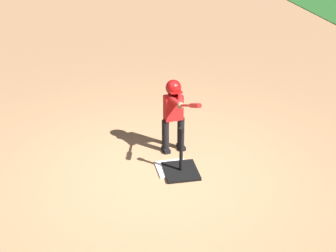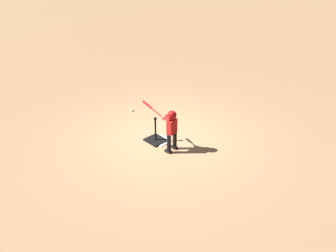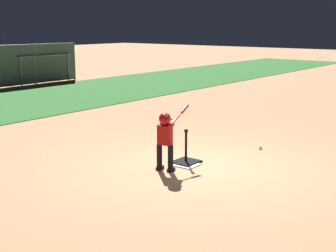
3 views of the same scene
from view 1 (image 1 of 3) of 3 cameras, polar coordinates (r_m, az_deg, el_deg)
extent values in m
plane|color=#AD7F56|center=(6.51, -1.29, -5.96)|extent=(90.00, 90.00, 0.00)
cube|color=white|center=(6.63, 0.54, -5.16)|extent=(0.46, 0.46, 0.02)
cube|color=black|center=(6.55, 1.58, -5.53)|extent=(0.52, 0.47, 0.04)
cylinder|color=black|center=(6.38, 1.62, -3.09)|extent=(0.05, 0.05, 0.61)
cylinder|color=black|center=(6.22, 1.65, -0.47)|extent=(0.08, 0.08, 0.05)
cylinder|color=black|center=(7.02, 1.57, -0.90)|extent=(0.12, 0.12, 0.51)
cube|color=black|center=(7.11, 1.61, -2.58)|extent=(0.19, 0.12, 0.06)
cylinder|color=black|center=(6.95, -0.31, -1.22)|extent=(0.12, 0.12, 0.51)
cube|color=black|center=(7.04, -0.25, -2.91)|extent=(0.19, 0.12, 0.06)
cube|color=red|center=(6.79, 0.65, 2.26)|extent=(0.18, 0.29, 0.38)
sphere|color=#936B4C|center=(6.67, 0.67, 4.61)|extent=(0.19, 0.19, 0.19)
sphere|color=maroon|center=(6.66, 0.67, 4.71)|extent=(0.23, 0.23, 0.23)
cube|color=maroon|center=(6.59, 0.95, 4.18)|extent=(0.14, 0.19, 0.01)
cylinder|color=red|center=(6.61, 1.44, 3.19)|extent=(0.31, 0.12, 0.11)
cylinder|color=red|center=(6.58, 0.74, 3.09)|extent=(0.31, 0.20, 0.11)
sphere|color=#936B4C|center=(6.48, 1.53, 2.53)|extent=(0.10, 0.10, 0.10)
cylinder|color=red|center=(6.16, 2.60, 2.51)|extent=(0.64, 0.13, 0.30)
cylinder|color=red|center=(5.95, 3.34, 2.50)|extent=(0.29, 0.11, 0.17)
cylinder|color=black|center=(6.50, 1.47, 2.53)|extent=(0.04, 0.05, 0.05)
camera|label=2|loc=(12.79, 20.91, 29.86)|focal=35.00mm
camera|label=3|loc=(13.40, -30.80, 20.08)|focal=50.00mm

